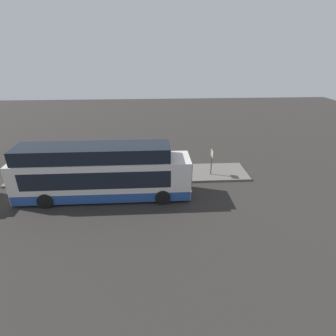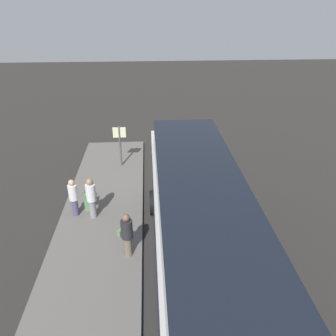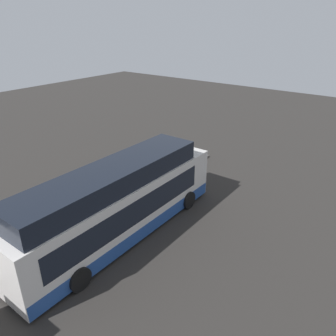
% 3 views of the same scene
% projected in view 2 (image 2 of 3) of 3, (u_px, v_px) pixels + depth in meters
% --- Properties ---
extents(ground, '(80.00, 80.00, 0.00)m').
position_uv_depth(ground, '(186.00, 253.00, 11.88)').
color(ground, '#2B2826').
extents(platform, '(20.00, 3.39, 0.17)m').
position_uv_depth(platform, '(95.00, 255.00, 11.65)').
color(platform, '#605B56').
rests_on(platform, ground).
extents(bus_lead, '(12.47, 2.81, 3.97)m').
position_uv_depth(bus_lead, '(199.00, 247.00, 9.51)').
color(bus_lead, silver).
rests_on(bus_lead, ground).
extents(passenger_boarding, '(0.65, 0.64, 1.72)m').
position_uv_depth(passenger_boarding, '(127.00, 234.00, 11.12)').
color(passenger_boarding, '#6B604C').
rests_on(passenger_boarding, platform).
extents(passenger_waiting, '(0.65, 0.61, 1.80)m').
position_uv_depth(passenger_waiting, '(91.00, 197.00, 13.07)').
color(passenger_waiting, gray).
rests_on(passenger_waiting, platform).
extents(passenger_with_bags, '(0.45, 0.45, 1.67)m').
position_uv_depth(passenger_with_bags, '(73.00, 196.00, 13.23)').
color(passenger_with_bags, '#4C476B').
rests_on(passenger_with_bags, platform).
extents(suitcase, '(0.35, 0.23, 0.99)m').
position_uv_depth(suitcase, '(88.00, 201.00, 13.88)').
color(suitcase, '#598C59').
rests_on(suitcase, platform).
extents(sign_post, '(0.10, 0.66, 2.22)m').
position_uv_depth(sign_post, '(120.00, 141.00, 16.99)').
color(sign_post, '#4C4C51').
rests_on(sign_post, platform).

